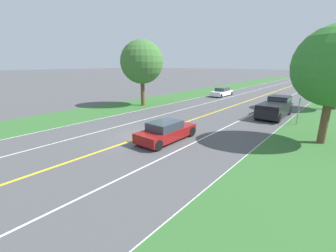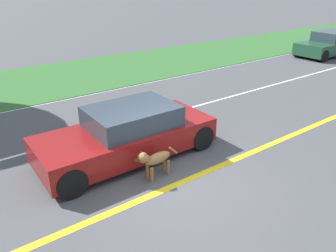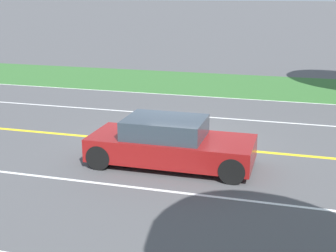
{
  "view_description": "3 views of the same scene",
  "coord_description": "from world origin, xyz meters",
  "px_view_note": "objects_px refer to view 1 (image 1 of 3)",
  "views": [
    {
      "loc": [
        10.94,
        -10.83,
        5.01
      ],
      "look_at": [
        2.07,
        0.06,
        1.09
      ],
      "focal_mm": 24.0,
      "sensor_mm": 36.0,
      "label": 1
    },
    {
      "loc": [
        -4.85,
        3.8,
        4.22
      ],
      "look_at": [
        1.02,
        -0.48,
        0.93
      ],
      "focal_mm": 35.0,
      "sensor_mm": 36.0,
      "label": 2
    },
    {
      "loc": [
        13.49,
        3.5,
        4.68
      ],
      "look_at": [
        0.92,
        -0.07,
        0.86
      ],
      "focal_mm": 50.0,
      "sensor_mm": 36.0,
      "label": 3
    }
  ],
  "objects_px": {
    "pickup_truck": "(275,107)",
    "street_sign": "(299,108)",
    "ego_car": "(166,131)",
    "dog": "(153,130)",
    "oncoming_car": "(222,92)",
    "roadside_tree_right_near": "(335,67)",
    "roadside_tree_left_near": "(142,62)"
  },
  "relations": [
    {
      "from": "dog",
      "to": "street_sign",
      "type": "relative_size",
      "value": 0.54
    },
    {
      "from": "dog",
      "to": "roadside_tree_right_near",
      "type": "height_order",
      "value": "roadside_tree_right_near"
    },
    {
      "from": "roadside_tree_left_near",
      "to": "roadside_tree_right_near",
      "type": "bearing_deg",
      "value": -7.05
    },
    {
      "from": "dog",
      "to": "oncoming_car",
      "type": "distance_m",
      "value": 22.71
    },
    {
      "from": "ego_car",
      "to": "oncoming_car",
      "type": "relative_size",
      "value": 0.98
    },
    {
      "from": "pickup_truck",
      "to": "oncoming_car",
      "type": "height_order",
      "value": "pickup_truck"
    },
    {
      "from": "ego_car",
      "to": "roadside_tree_right_near",
      "type": "height_order",
      "value": "roadside_tree_right_near"
    },
    {
      "from": "roadside_tree_right_near",
      "to": "roadside_tree_left_near",
      "type": "height_order",
      "value": "roadside_tree_left_near"
    },
    {
      "from": "oncoming_car",
      "to": "roadside_tree_right_near",
      "type": "height_order",
      "value": "roadside_tree_right_near"
    },
    {
      "from": "pickup_truck",
      "to": "roadside_tree_left_near",
      "type": "distance_m",
      "value": 15.35
    },
    {
      "from": "roadside_tree_left_near",
      "to": "street_sign",
      "type": "height_order",
      "value": "roadside_tree_left_near"
    },
    {
      "from": "pickup_truck",
      "to": "street_sign",
      "type": "bearing_deg",
      "value": -41.62
    },
    {
      "from": "ego_car",
      "to": "pickup_truck",
      "type": "bearing_deg",
      "value": 72.91
    },
    {
      "from": "ego_car",
      "to": "dog",
      "type": "relative_size",
      "value": 3.61
    },
    {
      "from": "pickup_truck",
      "to": "roadside_tree_right_near",
      "type": "height_order",
      "value": "roadside_tree_right_near"
    },
    {
      "from": "pickup_truck",
      "to": "street_sign",
      "type": "distance_m",
      "value": 3.13
    },
    {
      "from": "oncoming_car",
      "to": "street_sign",
      "type": "bearing_deg",
      "value": 136.87
    },
    {
      "from": "street_sign",
      "to": "ego_car",
      "type": "bearing_deg",
      "value": -120.94
    },
    {
      "from": "pickup_truck",
      "to": "oncoming_car",
      "type": "relative_size",
      "value": 1.19
    },
    {
      "from": "dog",
      "to": "oncoming_car",
      "type": "relative_size",
      "value": 0.27
    },
    {
      "from": "ego_car",
      "to": "dog",
      "type": "distance_m",
      "value": 1.25
    },
    {
      "from": "pickup_truck",
      "to": "roadside_tree_left_near",
      "type": "relative_size",
      "value": 0.71
    },
    {
      "from": "pickup_truck",
      "to": "street_sign",
      "type": "xyz_separation_m",
      "value": [
        2.31,
        -2.05,
        0.51
      ]
    },
    {
      "from": "roadside_tree_right_near",
      "to": "street_sign",
      "type": "xyz_separation_m",
      "value": [
        -2.14,
        4.12,
        -3.36
      ]
    },
    {
      "from": "oncoming_car",
      "to": "dog",
      "type": "bearing_deg",
      "value": 104.1
    },
    {
      "from": "ego_car",
      "to": "street_sign",
      "type": "bearing_deg",
      "value": 59.06
    },
    {
      "from": "dog",
      "to": "street_sign",
      "type": "height_order",
      "value": "street_sign"
    },
    {
      "from": "oncoming_car",
      "to": "roadside_tree_right_near",
      "type": "distance_m",
      "value": 22.38
    },
    {
      "from": "ego_car",
      "to": "street_sign",
      "type": "height_order",
      "value": "street_sign"
    },
    {
      "from": "roadside_tree_left_near",
      "to": "ego_car",
      "type": "bearing_deg",
      "value": -38.1
    },
    {
      "from": "oncoming_car",
      "to": "roadside_tree_left_near",
      "type": "distance_m",
      "value": 15.01
    },
    {
      "from": "ego_car",
      "to": "roadside_tree_right_near",
      "type": "relative_size",
      "value": 0.62
    }
  ]
}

